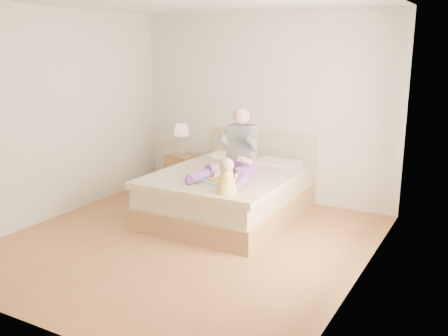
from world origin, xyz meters
The scene contains 7 objects.
room centered at (0.08, 0.01, 1.51)m, with size 4.02×4.22×2.71m.
bed centered at (0.00, 1.08, 0.32)m, with size 1.70×2.18×1.00m.
nightstand centered at (-1.30, 1.88, 0.27)m, with size 0.48×0.43×0.54m.
lamp centered at (-1.30, 1.89, 0.91)m, with size 0.24×0.24×0.49m.
adult centered at (0.15, 0.96, 0.86)m, with size 0.74×1.06×0.87m.
tray centered at (0.20, 0.53, 0.64)m, with size 0.48×0.38×0.13m.
baby centered at (0.45, 0.18, 0.78)m, with size 0.32×0.36×0.41m.
Camera 1 is at (3.04, -4.54, 2.23)m, focal length 40.00 mm.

